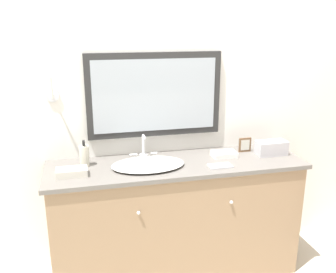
{
  "coord_description": "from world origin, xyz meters",
  "views": [
    {
      "loc": [
        -0.63,
        -2.13,
        1.84
      ],
      "look_at": [
        -0.06,
        0.27,
        1.09
      ],
      "focal_mm": 40.0,
      "sensor_mm": 36.0,
      "label": 1
    }
  ],
  "objects_px": {
    "sink_basin": "(148,164)",
    "appliance_box": "(271,148)",
    "soap_bottle": "(84,156)",
    "picture_frame": "(245,145)"
  },
  "relations": [
    {
      "from": "appliance_box",
      "to": "picture_frame",
      "type": "xyz_separation_m",
      "value": [
        -0.17,
        0.11,
        0.0
      ]
    },
    {
      "from": "soap_bottle",
      "to": "picture_frame",
      "type": "distance_m",
      "value": 1.2
    },
    {
      "from": "sink_basin",
      "to": "soap_bottle",
      "type": "relative_size",
      "value": 2.7
    },
    {
      "from": "soap_bottle",
      "to": "sink_basin",
      "type": "bearing_deg",
      "value": -14.64
    },
    {
      "from": "soap_bottle",
      "to": "picture_frame",
      "type": "bearing_deg",
      "value": 1.02
    },
    {
      "from": "sink_basin",
      "to": "appliance_box",
      "type": "bearing_deg",
      "value": 1.5
    },
    {
      "from": "soap_bottle",
      "to": "picture_frame",
      "type": "relative_size",
      "value": 1.69
    },
    {
      "from": "sink_basin",
      "to": "picture_frame",
      "type": "height_order",
      "value": "sink_basin"
    },
    {
      "from": "sink_basin",
      "to": "soap_bottle",
      "type": "height_order",
      "value": "soap_bottle"
    },
    {
      "from": "soap_bottle",
      "to": "appliance_box",
      "type": "bearing_deg",
      "value": -3.58
    }
  ]
}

